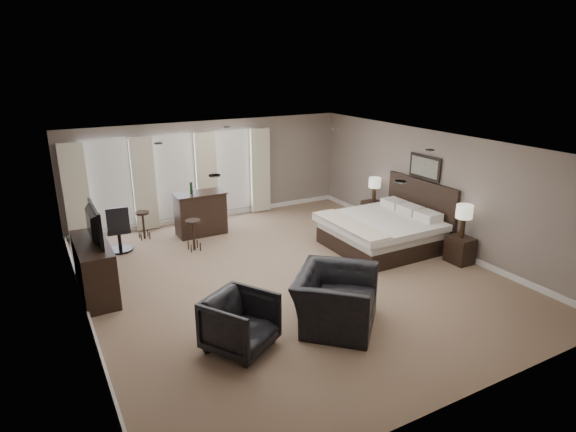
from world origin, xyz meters
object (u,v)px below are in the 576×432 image
tv (90,239)px  nightstand_near (460,250)px  nightstand_far (373,213)px  armchair_near (336,291)px  armchair_far (240,320)px  bed (383,217)px  lamp_near (463,221)px  bar_counter (201,213)px  lamp_far (374,190)px  bar_stool_left (144,225)px  bar_stool_right (194,235)px  dresser (95,269)px  desk_chair (118,228)px

tv → nightstand_near: bearing=-107.5°
nightstand_far → armchair_near: 5.26m
armchair_near → armchair_far: bearing=130.1°
bed → nightstand_far: (0.89, 1.45, -0.44)m
bed → nightstand_far: 1.76m
lamp_near → armchair_near: (-3.71, -0.81, -0.31)m
nightstand_far → bar_counter: bar_counter is taller
nightstand_far → lamp_near: 2.97m
lamp_far → tv: bearing=-174.1°
bed → bar_stool_left: bearing=145.3°
lamp_near → bar_counter: (-4.19, 4.30, -0.39)m
bar_stool_left → armchair_far: bearing=-88.0°
lamp_far → bar_stool_left: (-5.50, 1.74, -0.56)m
bed → bar_counter: (-3.30, 2.85, -0.20)m
armchair_far → bar_stool_right: bearing=49.8°
dresser → armchair_near: (3.21, -2.99, 0.10)m
dresser → desk_chair: desk_chair is taller
tv → bar_counter: 3.50m
nightstand_near → tv: size_ratio=0.49×
nightstand_far → armchair_far: 6.42m
bed → armchair_far: bearing=-154.1°
nightstand_near → armchair_near: (-3.71, -0.81, 0.32)m
nightstand_far → dresser: bearing=-174.1°
lamp_far → armchair_near: (-3.71, -3.71, -0.30)m
nightstand_far → armchair_far: bearing=-145.9°
nightstand_near → nightstand_far: bearing=90.0°
tv → bar_stool_right: tv is taller
tv → bar_counter: tv is taller
bar_stool_left → desk_chair: desk_chair is taller
nightstand_near → lamp_near: bearing=0.0°
nightstand_near → lamp_far: size_ratio=0.88×
lamp_near → desk_chair: size_ratio=0.65×
dresser → lamp_near: bearing=-17.5°
lamp_near → tv: size_ratio=0.61×
tv → lamp_near: bearing=-107.5°
nightstand_far → desk_chair: bearing=168.7°
nightstand_far → lamp_far: 0.61m
lamp_near → armchair_far: lamp_near is taller
bed → tv: 6.08m
nightstand_near → dresser: 7.26m
lamp_near → tv: (-6.92, 2.18, 0.16)m
bed → lamp_near: bearing=-58.5°
lamp_near → tv: bearing=162.5°
nightstand_near → bar_stool_right: bearing=144.4°
tv → bar_stool_right: 2.63m
nightstand_far → bar_stool_right: (-4.69, 0.46, 0.07)m
bar_stool_right → bar_counter: bearing=62.1°
nightstand_far → tv: (-6.92, -0.72, 0.79)m
nightstand_near → desk_chair: desk_chair is taller
tv → armchair_far: tv is taller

